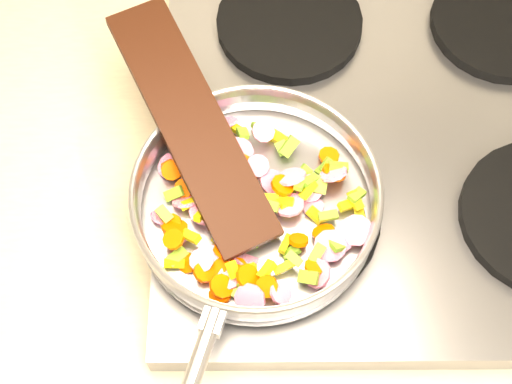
{
  "coord_description": "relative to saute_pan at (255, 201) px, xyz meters",
  "views": [
    {
      "loc": [
        -0.89,
        1.19,
        1.68
      ],
      "look_at": [
        -0.88,
        1.53,
        1.0
      ],
      "focal_mm": 50.0,
      "sensor_mm": 36.0,
      "label": 1
    }
  ],
  "objects": [
    {
      "name": "saute_pan",
      "position": [
        0.0,
        0.0,
        0.0
      ],
      "size": [
        0.3,
        0.46,
        0.05
      ],
      "rotation": [
        0.0,
        0.0,
        -0.3
      ],
      "color": "#9E9EA5",
      "rests_on": "grate_fl"
    },
    {
      "name": "wooden_spatula",
      "position": [
        -0.07,
        0.08,
        0.02
      ],
      "size": [
        0.2,
        0.31,
        0.07
      ],
      "primitive_type": "cube",
      "rotation": [
        0.0,
        -0.19,
        2.04
      ],
      "color": "black",
      "rests_on": "saute_pan"
    },
    {
      "name": "vegetable_heap",
      "position": [
        -0.01,
        -0.0,
        -0.01
      ],
      "size": [
        0.24,
        0.25,
        0.05
      ],
      "color": "#FF5400",
      "rests_on": "saute_pan"
    },
    {
      "name": "grate_fl",
      "position": [
        0.05,
        -0.0,
        -0.04
      ],
      "size": [
        0.19,
        0.19,
        0.02
      ],
      "primitive_type": "cylinder",
      "color": "black",
      "rests_on": "cooktop"
    },
    {
      "name": "cooktop",
      "position": [
        0.19,
        0.14,
        -0.06
      ],
      "size": [
        0.6,
        0.6,
        0.04
      ],
      "primitive_type": "cube",
      "color": "#939399",
      "rests_on": "counter_top"
    },
    {
      "name": "grate_br",
      "position": [
        0.33,
        0.28,
        -0.04
      ],
      "size": [
        0.19,
        0.19,
        0.02
      ],
      "primitive_type": "cylinder",
      "color": "black",
      "rests_on": "cooktop"
    },
    {
      "name": "grate_bl",
      "position": [
        0.05,
        0.28,
        -0.04
      ],
      "size": [
        0.19,
        0.19,
        0.02
      ],
      "primitive_type": "cylinder",
      "color": "black",
      "rests_on": "cooktop"
    }
  ]
}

